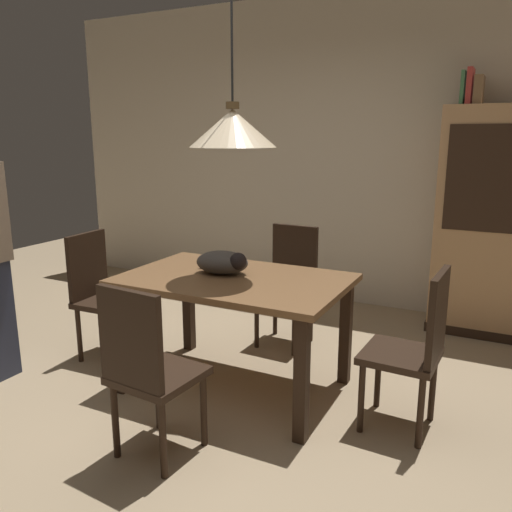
# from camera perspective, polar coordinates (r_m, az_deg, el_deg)

# --- Properties ---
(ground) EXTENTS (10.00, 10.00, 0.00)m
(ground) POSITION_cam_1_polar(r_m,az_deg,el_deg) (3.12, -5.55, -18.21)
(ground) COLOR tan
(back_wall) EXTENTS (6.40, 0.10, 2.90)m
(back_wall) POSITION_cam_1_polar(r_m,az_deg,el_deg) (5.10, 10.41, 11.03)
(back_wall) COLOR beige
(back_wall) RESTS_ON ground
(dining_table) EXTENTS (1.40, 0.90, 0.75)m
(dining_table) POSITION_cam_1_polar(r_m,az_deg,el_deg) (3.29, -2.39, -4.02)
(dining_table) COLOR brown
(dining_table) RESTS_ON ground
(chair_far_back) EXTENTS (0.41, 0.41, 0.93)m
(chair_far_back) POSITION_cam_1_polar(r_m,az_deg,el_deg) (4.09, 3.65, -2.61)
(chair_far_back) COLOR black
(chair_far_back) RESTS_ON ground
(chair_right_side) EXTENTS (0.42, 0.42, 0.93)m
(chair_right_side) POSITION_cam_1_polar(r_m,az_deg,el_deg) (2.99, 17.14, -9.27)
(chair_right_side) COLOR black
(chair_right_side) RESTS_ON ground
(chair_near_front) EXTENTS (0.43, 0.43, 0.93)m
(chair_near_front) POSITION_cam_1_polar(r_m,az_deg,el_deg) (2.67, -11.90, -11.75)
(chair_near_front) COLOR black
(chair_near_front) RESTS_ON ground
(chair_left_side) EXTENTS (0.42, 0.42, 0.93)m
(chair_left_side) POSITION_cam_1_polar(r_m,az_deg,el_deg) (3.98, -16.76, -3.60)
(chair_left_side) COLOR black
(chair_left_side) RESTS_ON ground
(cat_sleeping) EXTENTS (0.40, 0.29, 0.16)m
(cat_sleeping) POSITION_cam_1_polar(r_m,az_deg,el_deg) (3.32, -3.59, -0.70)
(cat_sleeping) COLOR #4C4742
(cat_sleeping) RESTS_ON dining_table
(pendant_lamp) EXTENTS (0.52, 0.52, 1.30)m
(pendant_lamp) POSITION_cam_1_polar(r_m,az_deg,el_deg) (3.15, -2.57, 13.90)
(pendant_lamp) COLOR beige
(hutch_bookcase) EXTENTS (1.12, 0.45, 1.85)m
(hutch_bookcase) POSITION_cam_1_polar(r_m,az_deg,el_deg) (4.62, 26.04, 2.70)
(hutch_bookcase) COLOR tan
(hutch_bookcase) RESTS_ON ground
(book_green_slim) EXTENTS (0.03, 0.20, 0.26)m
(book_green_slim) POSITION_cam_1_polar(r_m,az_deg,el_deg) (4.60, 21.81, 16.74)
(book_green_slim) COLOR #427A4C
(book_green_slim) RESTS_ON hutch_bookcase
(book_red_tall) EXTENTS (0.04, 0.22, 0.28)m
(book_red_tall) POSITION_cam_1_polar(r_m,az_deg,el_deg) (4.59, 22.46, 16.82)
(book_red_tall) COLOR #B73833
(book_red_tall) RESTS_ON hutch_bookcase
(book_brown_thick) EXTENTS (0.06, 0.24, 0.22)m
(book_brown_thick) POSITION_cam_1_polar(r_m,az_deg,el_deg) (4.58, 23.29, 16.37)
(book_brown_thick) COLOR brown
(book_brown_thick) RESTS_ON hutch_bookcase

